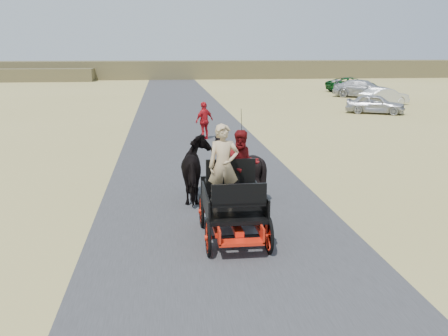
{
  "coord_description": "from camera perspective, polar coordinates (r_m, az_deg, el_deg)",
  "views": [
    {
      "loc": [
        -1.25,
        -8.52,
        4.06
      ],
      "look_at": [
        0.19,
        3.3,
        1.2
      ],
      "focal_mm": 40.0,
      "sensor_mm": 36.0,
      "label": 1
    }
  ],
  "objects": [
    {
      "name": "car_c",
      "position": [
        44.47,
        15.62,
        8.72
      ],
      "size": [
        5.33,
        4.59,
        1.47
      ],
      "primitive_type": "imported",
      "rotation": [
        0.0,
        0.0,
        0.96
      ],
      "color": "#B2B2B7",
      "rests_on": "ground"
    },
    {
      "name": "pedestrian",
      "position": [
        22.78,
        -2.27,
        5.42
      ],
      "size": [
        1.05,
        0.96,
        1.73
      ],
      "primitive_type": "imported",
      "rotation": [
        0.0,
        0.0,
        3.81
      ],
      "color": "red",
      "rests_on": "ground"
    },
    {
      "name": "driver_man",
      "position": [
        10.63,
        -0.06,
        0.24
      ],
      "size": [
        0.66,
        0.43,
        1.8
      ],
      "primitive_type": "imported",
      "color": "tan",
      "rests_on": "carriage"
    },
    {
      "name": "car_b",
      "position": [
        38.67,
        17.81,
        7.78
      ],
      "size": [
        4.07,
        2.57,
        1.27
      ],
      "primitive_type": "imported",
      "rotation": [
        0.0,
        0.0,
        1.92
      ],
      "color": "silver",
      "rests_on": "ground"
    },
    {
      "name": "car_a",
      "position": [
        33.5,
        16.91,
        7.03
      ],
      "size": [
        3.91,
        2.96,
        1.24
      ],
      "primitive_type": "imported",
      "rotation": [
        0.0,
        0.0,
        1.1
      ],
      "color": "#B2B2B7",
      "rests_on": "ground"
    },
    {
      "name": "car_d",
      "position": [
        50.22,
        14.43,
        9.23
      ],
      "size": [
        5.06,
        2.58,
        1.37
      ],
      "primitive_type": "imported",
      "rotation": [
        0.0,
        0.0,
        1.64
      ],
      "color": "#0C4C19",
      "rests_on": "ground"
    },
    {
      "name": "passenger_woman",
      "position": [
        11.25,
        2.13,
        0.39
      ],
      "size": [
        0.77,
        0.6,
        1.58
      ],
      "primitive_type": "imported",
      "color": "#660C0F",
      "rests_on": "carriage"
    },
    {
      "name": "ground",
      "position": [
        9.52,
        1.28,
        -11.74
      ],
      "size": [
        140.0,
        140.0,
        0.0
      ],
      "primitive_type": "plane",
      "color": "tan"
    },
    {
      "name": "carriage",
      "position": [
        10.97,
        1.02,
        -6.22
      ],
      "size": [
        1.3,
        2.4,
        0.72
      ],
      "primitive_type": null,
      "color": "black",
      "rests_on": "ground"
    },
    {
      "name": "road",
      "position": [
        9.52,
        1.28,
        -11.71
      ],
      "size": [
        6.0,
        140.0,
        0.01
      ],
      "primitive_type": "cube",
      "color": "#38383A",
      "rests_on": "ground"
    },
    {
      "name": "horse_left",
      "position": [
        13.64,
        -3.01,
        -0.14
      ],
      "size": [
        0.91,
        2.01,
        1.7
      ],
      "primitive_type": "imported",
      "rotation": [
        0.0,
        0.0,
        3.14
      ],
      "color": "black",
      "rests_on": "ground"
    },
    {
      "name": "horse_right",
      "position": [
        13.75,
        1.57,
        -0.01
      ],
      "size": [
        1.37,
        1.54,
        1.7
      ],
      "primitive_type": "imported",
      "rotation": [
        0.0,
        0.0,
        3.14
      ],
      "color": "black",
      "rests_on": "ground"
    },
    {
      "name": "ridge_far",
      "position": [
        70.59,
        -6.04,
        11.1
      ],
      "size": [
        140.0,
        6.0,
        2.4
      ],
      "primitive_type": "cube",
      "color": "brown",
      "rests_on": "ground"
    }
  ]
}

